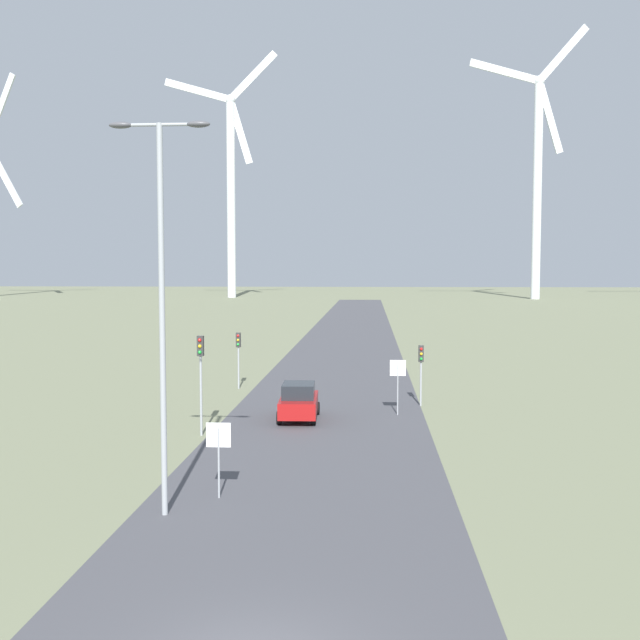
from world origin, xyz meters
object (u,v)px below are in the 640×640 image
at_px(car_approaching, 299,401).
at_px(wind_turbine_left, 231,180).
at_px(stop_sign_near, 219,445).
at_px(streetlamp, 162,278).
at_px(wind_turbine_center, 538,169).
at_px(traffic_light_post_near_left, 201,363).
at_px(traffic_light_post_mid_left, 238,348).
at_px(stop_sign_far, 398,377).
at_px(traffic_light_post_near_right, 421,362).

distance_m(car_approaching, wind_turbine_left, 163.45).
bearing_deg(wind_turbine_left, stop_sign_near, -79.66).
height_order(streetlamp, wind_turbine_center, wind_turbine_center).
bearing_deg(wind_turbine_center, traffic_light_post_near_left, -107.31).
bearing_deg(wind_turbine_center, traffic_light_post_mid_left, -109.01).
height_order(stop_sign_near, car_approaching, stop_sign_near).
xyz_separation_m(stop_sign_near, stop_sign_far, (6.34, 14.37, 0.24)).
bearing_deg(traffic_light_post_near_right, stop_sign_near, -114.36).
relative_size(traffic_light_post_near_right, wind_turbine_left, 0.05).
bearing_deg(stop_sign_far, traffic_light_post_near_right, 62.64).
bearing_deg(stop_sign_near, car_approaching, 83.78).
distance_m(traffic_light_post_near_right, wind_turbine_left, 160.59).
xyz_separation_m(stop_sign_near, traffic_light_post_mid_left, (-3.25, 22.14, 0.84)).
distance_m(traffic_light_post_mid_left, wind_turbine_center, 154.13).
distance_m(stop_sign_near, wind_turbine_center, 174.13).
xyz_separation_m(streetlamp, stop_sign_near, (1.31, 1.74, -5.46)).
relative_size(streetlamp, traffic_light_post_near_left, 2.62).
relative_size(stop_sign_near, traffic_light_post_near_left, 0.55).
bearing_deg(wind_turbine_center, stop_sign_far, -104.75).
distance_m(traffic_light_post_near_left, wind_turbine_left, 166.01).
height_order(streetlamp, stop_sign_near, streetlamp).
height_order(stop_sign_far, traffic_light_post_near_right, traffic_light_post_near_right).
bearing_deg(stop_sign_far, car_approaching, -162.88).
relative_size(traffic_light_post_near_left, wind_turbine_left, 0.07).
distance_m(traffic_light_post_near_left, traffic_light_post_mid_left, 13.17).
bearing_deg(traffic_light_post_near_left, wind_turbine_left, 100.00).
height_order(traffic_light_post_near_left, car_approaching, traffic_light_post_near_left).
height_order(traffic_light_post_near_right, wind_turbine_center, wind_turbine_center).
bearing_deg(traffic_light_post_near_right, traffic_light_post_near_left, -142.27).
bearing_deg(stop_sign_far, traffic_light_post_near_left, -149.10).
height_order(stop_sign_far, wind_turbine_center, wind_turbine_center).
height_order(traffic_light_post_near_right, car_approaching, traffic_light_post_near_right).
distance_m(car_approaching, wind_turbine_center, 161.76).
bearing_deg(car_approaching, wind_turbine_center, 73.67).
relative_size(stop_sign_far, wind_turbine_left, 0.04).
distance_m(streetlamp, stop_sign_near, 5.88).
bearing_deg(traffic_light_post_mid_left, streetlamp, -85.37).
relative_size(streetlamp, car_approaching, 2.83).
relative_size(stop_sign_far, wind_turbine_center, 0.04).
distance_m(stop_sign_near, wind_turbine_left, 175.46).
xyz_separation_m(traffic_light_post_near_right, wind_turbine_left, (-38.76, 153.28, 28.14)).
bearing_deg(traffic_light_post_mid_left, traffic_light_post_near_left, -87.30).
distance_m(wind_turbine_left, wind_turbine_center, 77.29).
height_order(stop_sign_far, car_approaching, stop_sign_far).
height_order(streetlamp, traffic_light_post_mid_left, streetlamp).
height_order(stop_sign_far, traffic_light_post_near_left, traffic_light_post_near_left).
bearing_deg(car_approaching, streetlamp, -100.54).
distance_m(stop_sign_far, wind_turbine_center, 158.82).
bearing_deg(car_approaching, wind_turbine_left, 101.66).
height_order(stop_sign_far, wind_turbine_left, wind_turbine_left).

